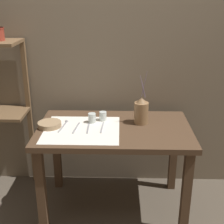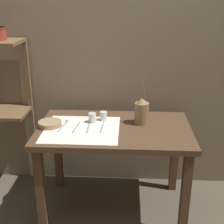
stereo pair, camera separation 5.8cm
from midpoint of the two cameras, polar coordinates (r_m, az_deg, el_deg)
ground_plane at (r=2.65m, az=1.02°, el=-16.88°), size 12.00×12.00×0.00m
stone_wall_back at (r=2.58m, az=1.59°, el=11.44°), size 7.00×0.06×2.40m
wooden_table at (r=2.33m, az=1.12°, el=-5.15°), size 1.12×0.68×0.70m
linen_cloth at (r=2.26m, az=-4.83°, el=-3.16°), size 0.54×0.49×0.00m
pitcher_with_flowers at (r=2.33m, az=6.14°, el=0.07°), size 0.11×0.11×0.40m
wooden_bowl at (r=2.34m, az=-10.59°, el=-2.15°), size 0.17×0.17×0.04m
glass_tumbler_near at (r=2.36m, az=-2.92°, el=-1.07°), size 0.06×0.06×0.07m
glass_tumbler_far at (r=2.39m, az=-0.89°, el=-0.74°), size 0.06×0.06×0.07m
spoon_outer at (r=2.37m, az=-7.81°, el=-2.02°), size 0.05×0.20×0.02m
knife_center at (r=2.29m, az=-5.86°, el=-2.81°), size 0.03×0.19×0.00m
fork_outer at (r=2.28m, az=-3.66°, el=-2.84°), size 0.02×0.19×0.00m
fork_inner at (r=2.28m, az=-1.09°, el=-2.80°), size 0.02×0.19×0.00m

